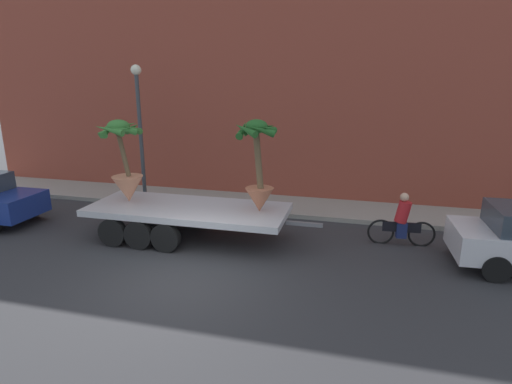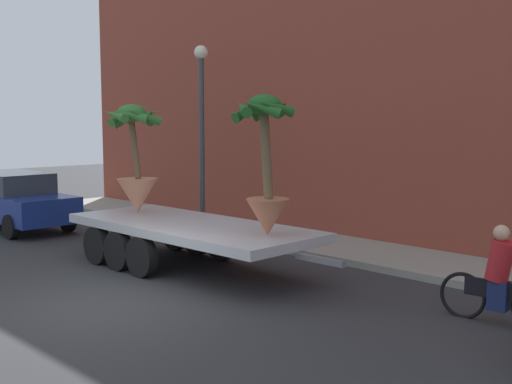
{
  "view_description": "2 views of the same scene",
  "coord_description": "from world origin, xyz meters",
  "px_view_note": "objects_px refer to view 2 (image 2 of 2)",
  "views": [
    {
      "loc": [
        3.85,
        -8.08,
        4.56
      ],
      "look_at": [
        0.88,
        3.23,
        1.34
      ],
      "focal_mm": 29.32,
      "sensor_mm": 36.0,
      "label": 1
    },
    {
      "loc": [
        8.96,
        -5.48,
        3.04
      ],
      "look_at": [
        0.21,
        3.21,
        1.64
      ],
      "focal_mm": 44.38,
      "sensor_mm": 36.0,
      "label": 2
    }
  ],
  "objects_px": {
    "potted_palm_middle": "(266,169)",
    "trailing_car": "(15,200)",
    "street_lamp": "(202,113)",
    "potted_palm_rear": "(136,164)",
    "cyclist": "(499,281)",
    "flatbed_trailer": "(182,232)"
  },
  "relations": [
    {
      "from": "potted_palm_rear",
      "to": "street_lamp",
      "type": "bearing_deg",
      "value": 110.23
    },
    {
      "from": "flatbed_trailer",
      "to": "potted_palm_middle",
      "type": "xyz_separation_m",
      "value": [
        2.32,
        0.08,
        1.41
      ]
    },
    {
      "from": "potted_palm_middle",
      "to": "trailing_car",
      "type": "distance_m",
      "value": 9.53
    },
    {
      "from": "potted_palm_rear",
      "to": "potted_palm_middle",
      "type": "relative_size",
      "value": 0.96
    },
    {
      "from": "trailing_car",
      "to": "potted_palm_middle",
      "type": "bearing_deg",
      "value": 2.69
    },
    {
      "from": "potted_palm_rear",
      "to": "cyclist",
      "type": "bearing_deg",
      "value": 7.54
    },
    {
      "from": "potted_palm_middle",
      "to": "cyclist",
      "type": "distance_m",
      "value": 4.28
    },
    {
      "from": "potted_palm_middle",
      "to": "street_lamp",
      "type": "distance_m",
      "value": 5.84
    },
    {
      "from": "potted_palm_rear",
      "to": "cyclist",
      "type": "distance_m",
      "value": 8.09
    },
    {
      "from": "potted_palm_middle",
      "to": "flatbed_trailer",
      "type": "bearing_deg",
      "value": -178.12
    },
    {
      "from": "potted_palm_rear",
      "to": "potted_palm_middle",
      "type": "xyz_separation_m",
      "value": [
        4.02,
        0.04,
        0.1
      ]
    },
    {
      "from": "trailing_car",
      "to": "flatbed_trailer",
      "type": "bearing_deg",
      "value": 2.95
    },
    {
      "from": "potted_palm_rear",
      "to": "potted_palm_middle",
      "type": "height_order",
      "value": "potted_palm_middle"
    },
    {
      "from": "potted_palm_rear",
      "to": "trailing_car",
      "type": "relative_size",
      "value": 0.55
    },
    {
      "from": "flatbed_trailer",
      "to": "potted_palm_rear",
      "type": "relative_size",
      "value": 2.78
    },
    {
      "from": "street_lamp",
      "to": "potted_palm_middle",
      "type": "bearing_deg",
      "value": -28.55
    },
    {
      "from": "flatbed_trailer",
      "to": "cyclist",
      "type": "distance_m",
      "value": 6.3
    },
    {
      "from": "street_lamp",
      "to": "cyclist",
      "type": "bearing_deg",
      "value": -11.01
    },
    {
      "from": "flatbed_trailer",
      "to": "potted_palm_rear",
      "type": "height_order",
      "value": "potted_palm_rear"
    },
    {
      "from": "flatbed_trailer",
      "to": "trailing_car",
      "type": "distance_m",
      "value": 7.11
    },
    {
      "from": "potted_palm_middle",
      "to": "street_lamp",
      "type": "xyz_separation_m",
      "value": [
        -5.04,
        2.74,
        1.06
      ]
    },
    {
      "from": "potted_palm_rear",
      "to": "trailing_car",
      "type": "height_order",
      "value": "potted_palm_rear"
    }
  ]
}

